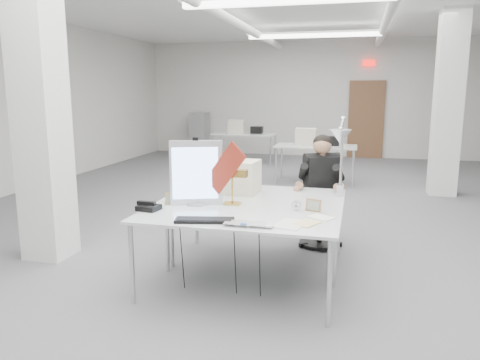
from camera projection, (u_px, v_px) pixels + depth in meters
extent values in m
cube|color=#57575A|center=(281.00, 222.00, 6.65)|extent=(10.00, 14.00, 0.02)
cube|color=silver|center=(322.00, 99.00, 13.02)|extent=(10.00, 0.02, 3.20)
cube|color=white|center=(41.00, 113.00, 5.00)|extent=(0.45, 0.45, 3.20)
cube|color=white|center=(448.00, 104.00, 8.13)|extent=(0.45, 0.45, 3.20)
cube|color=brown|center=(366.00, 120.00, 12.77)|extent=(0.95, 0.08, 2.10)
cube|color=red|center=(369.00, 63.00, 12.45)|extent=(0.32, 0.06, 0.16)
cylinder|color=silver|center=(198.00, 2.00, 6.37)|extent=(0.16, 13.60, 0.16)
cube|color=white|center=(285.00, 1.00, 6.09)|extent=(2.80, 0.14, 0.08)
cube|color=white|center=(314.00, 35.00, 9.90)|extent=(2.80, 0.14, 0.08)
cube|color=silver|center=(237.00, 216.00, 4.13)|extent=(1.80, 0.90, 0.02)
cube|color=silver|center=(258.00, 195.00, 4.99)|extent=(1.80, 0.90, 0.02)
cube|color=silver|center=(316.00, 146.00, 9.32)|extent=(1.60, 0.80, 0.02)
cube|color=silver|center=(244.00, 134.00, 11.90)|extent=(1.60, 0.80, 0.02)
cube|color=gray|center=(200.00, 133.00, 13.71)|extent=(0.45, 0.55, 1.20)
cube|color=silver|center=(196.00, 173.00, 4.46)|extent=(0.49, 0.22, 0.62)
cube|color=maroon|center=(225.00, 168.00, 4.34)|extent=(0.45, 0.21, 0.52)
cube|color=black|center=(205.00, 220.00, 3.93)|extent=(0.52, 0.26, 0.02)
imported|color=#BABBBF|center=(243.00, 226.00, 3.76)|extent=(0.34, 0.23, 0.03)
ellipsoid|color=silver|center=(269.00, 226.00, 3.73)|extent=(0.10, 0.08, 0.03)
cube|color=black|center=(149.00, 208.00, 4.30)|extent=(0.21, 0.19, 0.05)
cube|color=tan|center=(173.00, 198.00, 4.52)|extent=(0.15, 0.09, 0.12)
cube|color=#B47B4D|center=(313.00, 205.00, 4.25)|extent=(0.15, 0.07, 0.11)
cylinder|color=#B9BABF|center=(296.00, 205.00, 4.28)|extent=(0.09, 0.03, 0.09)
cube|color=silver|center=(291.00, 224.00, 3.84)|extent=(0.28, 0.35, 0.01)
cube|color=#DECC85|center=(307.00, 223.00, 3.87)|extent=(0.25, 0.28, 0.01)
cube|color=white|center=(321.00, 217.00, 4.05)|extent=(0.26, 0.24, 0.01)
cube|color=beige|center=(240.00, 177.00, 4.99)|extent=(0.40, 0.38, 0.35)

